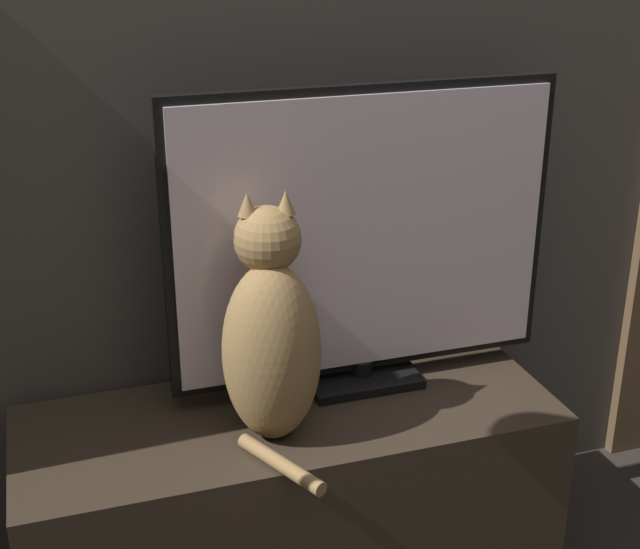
{
  "coord_description": "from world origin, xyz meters",
  "views": [
    {
      "loc": [
        -0.43,
        -0.56,
        1.38
      ],
      "look_at": [
        0.07,
        0.98,
        0.72
      ],
      "focal_mm": 50.0,
      "sensor_mm": 36.0,
      "label": 1
    }
  ],
  "objects": [
    {
      "name": "tv_stand",
      "position": [
        0.0,
        0.97,
        0.21
      ],
      "size": [
        1.11,
        0.41,
        0.43
      ],
      "color": "#33281E",
      "rests_on": "ground_plane"
    },
    {
      "name": "cat",
      "position": [
        -0.05,
        0.91,
        0.64
      ],
      "size": [
        0.21,
        0.33,
        0.49
      ],
      "rotation": [
        0.0,
        0.0,
        -0.16
      ],
      "color": "#997547",
      "rests_on": "tv_stand"
    },
    {
      "name": "tv",
      "position": [
        0.19,
        1.05,
        0.75
      ],
      "size": [
        0.83,
        0.15,
        0.65
      ],
      "color": "black",
      "rests_on": "tv_stand"
    }
  ]
}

